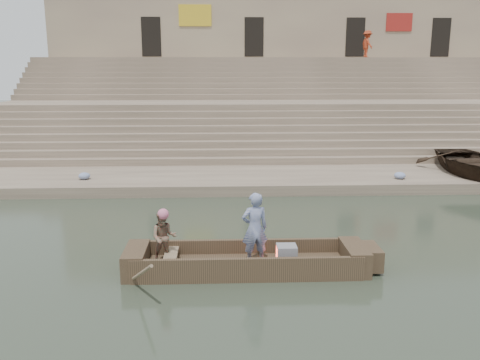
{
  "coord_description": "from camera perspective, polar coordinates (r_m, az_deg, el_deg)",
  "views": [
    {
      "loc": [
        -4.43,
        -12.0,
        4.71
      ],
      "look_at": [
        -3.83,
        2.63,
        1.4
      ],
      "focal_mm": 38.05,
      "sensor_mm": 36.0,
      "label": 1
    }
  ],
  "objects": [
    {
      "name": "beached_rowboat",
      "position": [
        22.58,
        24.77,
        1.89
      ],
      "size": [
        3.73,
        5.11,
        1.03
      ],
      "primitive_type": "imported",
      "rotation": [
        0.0,
        0.0,
        -0.03
      ],
      "color": "#2D2116",
      "rests_on": "lower_landing"
    },
    {
      "name": "pedestrian",
      "position": [
        35.7,
        14.08,
        14.57
      ],
      "size": [
        0.86,
        1.24,
        1.76
      ],
      "primitive_type": "imported",
      "rotation": [
        0.0,
        0.0,
        1.77
      ],
      "color": "#9E341A",
      "rests_on": "upper_landing"
    },
    {
      "name": "television",
      "position": [
        12.03,
        5.19,
        -8.22
      ],
      "size": [
        0.46,
        0.42,
        0.4
      ],
      "color": "gray",
      "rests_on": "main_rowboat"
    },
    {
      "name": "rowboat_trim",
      "position": [
        11.99,
        1.69,
        -8.82
      ],
      "size": [
        6.04,
        2.63,
        1.91
      ],
      "color": "brown",
      "rests_on": "ground"
    },
    {
      "name": "cloth_bundles",
      "position": [
        21.7,
        15.84,
        1.15
      ],
      "size": [
        21.08,
        2.68,
        0.26
      ],
      "color": "#3F5999",
      "rests_on": "lower_landing"
    },
    {
      "name": "building_wall",
      "position": [
        38.76,
        4.36,
        14.03
      ],
      "size": [
        32.0,
        5.07,
        11.2
      ],
      "color": "tan",
      "rests_on": "ground"
    },
    {
      "name": "rowing_man",
      "position": [
        11.91,
        -8.53,
        -6.39
      ],
      "size": [
        0.62,
        0.5,
        1.24
      ],
      "primitive_type": "imported",
      "rotation": [
        0.0,
        0.0,
        0.05
      ],
      "color": "#297D5C",
      "rests_on": "main_rowboat"
    },
    {
      "name": "ground",
      "position": [
        13.63,
        16.97,
        -8.06
      ],
      "size": [
        120.0,
        120.0,
        0.0
      ],
      "primitive_type": "plane",
      "color": "#2B3527",
      "rests_on": "ground"
    },
    {
      "name": "standing_man",
      "position": [
        11.68,
        1.66,
        -5.46
      ],
      "size": [
        0.69,
        0.52,
        1.69
      ],
      "primitive_type": "imported",
      "rotation": [
        0.0,
        0.0,
        3.35
      ],
      "color": "navy",
      "rests_on": "main_rowboat"
    },
    {
      "name": "lower_landing",
      "position": [
        20.97,
        9.92,
        0.13
      ],
      "size": [
        32.0,
        4.0,
        0.4
      ],
      "primitive_type": "cube",
      "color": "gray",
      "rests_on": "ground"
    },
    {
      "name": "ghat_steps",
      "position": [
        29.66,
        6.31,
        7.03
      ],
      "size": [
        32.0,
        11.0,
        5.2
      ],
      "color": "gray",
      "rests_on": "ground"
    },
    {
      "name": "mid_landing",
      "position": [
        28.05,
        6.8,
        5.88
      ],
      "size": [
        32.0,
        3.0,
        2.8
      ],
      "primitive_type": "cube",
      "color": "gray",
      "rests_on": "ground"
    },
    {
      "name": "upper_landing",
      "position": [
        34.84,
        5.04,
        9.22
      ],
      "size": [
        32.0,
        3.0,
        5.2
      ],
      "primitive_type": "cube",
      "color": "gray",
      "rests_on": "ground"
    },
    {
      "name": "main_rowboat",
      "position": [
        12.06,
        0.69,
        -9.69
      ],
      "size": [
        5.0,
        1.3,
        0.22
      ],
      "primitive_type": "cube",
      "color": "brown",
      "rests_on": "ground"
    }
  ]
}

